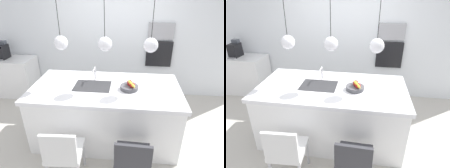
% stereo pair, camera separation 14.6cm
% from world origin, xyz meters
% --- Properties ---
extents(floor, '(6.60, 6.60, 0.00)m').
position_xyz_m(floor, '(0.00, 0.00, 0.00)').
color(floor, '#BCB7AD').
rests_on(floor, ground).
extents(back_wall, '(6.00, 0.10, 2.60)m').
position_xyz_m(back_wall, '(0.00, 1.65, 1.30)').
color(back_wall, white).
rests_on(back_wall, ground).
extents(kitchen_island, '(2.28, 1.16, 0.94)m').
position_xyz_m(kitchen_island, '(0.00, 0.00, 0.47)').
color(kitchen_island, white).
rests_on(kitchen_island, ground).
extents(sink_basin, '(0.56, 0.40, 0.02)m').
position_xyz_m(sink_basin, '(-0.20, 0.00, 0.94)').
color(sink_basin, '#2D2D30').
rests_on(sink_basin, kitchen_island).
extents(faucet, '(0.02, 0.17, 0.22)m').
position_xyz_m(faucet, '(-0.20, 0.21, 1.09)').
color(faucet, silver).
rests_on(faucet, kitchen_island).
extents(fruit_bowl, '(0.27, 0.27, 0.16)m').
position_xyz_m(fruit_bowl, '(0.37, -0.05, 0.99)').
color(fruit_bowl, '#4C4C51').
rests_on(fruit_bowl, kitchen_island).
extents(side_counter, '(1.10, 0.60, 0.88)m').
position_xyz_m(side_counter, '(-2.40, 1.28, 0.44)').
color(side_counter, white).
rests_on(side_counter, ground).
extents(coffee_machine, '(0.20, 0.35, 0.38)m').
position_xyz_m(coffee_machine, '(-2.49, 1.28, 1.04)').
color(coffee_machine, black).
rests_on(coffee_machine, side_counter).
extents(microwave, '(0.54, 0.08, 0.34)m').
position_xyz_m(microwave, '(0.98, 1.58, 1.50)').
color(microwave, '#9E9EA3').
rests_on(microwave, back_wall).
extents(oven, '(0.56, 0.08, 0.56)m').
position_xyz_m(oven, '(0.98, 1.58, 1.00)').
color(oven, black).
rests_on(oven, back_wall).
extents(chair_near, '(0.46, 0.47, 0.88)m').
position_xyz_m(chair_near, '(-0.40, -0.94, 0.50)').
color(chair_near, silver).
rests_on(chair_near, ground).
extents(chair_middle, '(0.45, 0.48, 0.83)m').
position_xyz_m(chair_middle, '(0.44, -0.94, 0.48)').
color(chair_middle, '#333338').
rests_on(chair_middle, ground).
extents(pendant_light_left, '(0.20, 0.20, 0.80)m').
position_xyz_m(pendant_light_left, '(-0.63, 0.00, 1.61)').
color(pendant_light_left, silver).
extents(pendant_light_center, '(0.20, 0.20, 0.80)m').
position_xyz_m(pendant_light_center, '(0.00, 0.00, 1.61)').
color(pendant_light_center, silver).
extents(pendant_light_right, '(0.20, 0.20, 0.80)m').
position_xyz_m(pendant_light_right, '(0.63, 0.00, 1.61)').
color(pendant_light_right, silver).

